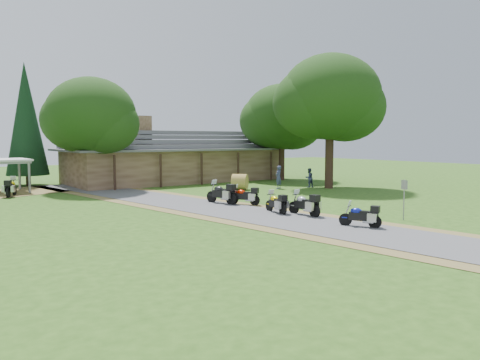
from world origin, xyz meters
TOP-DOWN VIEW (x-y plane):
  - ground at (0.00, 0.00)m, footprint 120.00×120.00m
  - driveway at (-0.50, 4.00)m, footprint 51.95×51.95m
  - lodge at (6.00, 24.00)m, footprint 21.40×9.40m
  - motorcycle_row_a at (1.33, -2.03)m, footprint 1.26×1.78m
  - motorcycle_row_b at (1.55, 1.88)m, footprint 0.69×1.96m
  - motorcycle_row_c at (0.90, 3.41)m, footprint 0.84×1.83m
  - motorcycle_row_d at (1.40, 7.00)m, footprint 1.44×1.84m
  - motorcycle_row_e at (0.54, 8.25)m, footprint 1.15×2.21m
  - motorcycle_carport_a at (-9.34, 20.14)m, footprint 1.43×2.09m
  - person_a at (9.26, 12.89)m, footprint 0.75×0.65m
  - person_b at (12.07, 12.23)m, footprint 0.55×0.41m
  - hay_bale at (6.26, 14.12)m, footprint 1.71×1.70m
  - sign_post at (4.59, -2.07)m, footprint 0.37×0.06m
  - oak_lodge_left at (-3.37, 20.60)m, footprint 6.95×6.95m
  - oak_lodge_right at (14.92, 18.98)m, footprint 7.49×7.49m
  - oak_driveway at (12.90, 10.76)m, footprint 8.19×8.19m
  - cedar_near at (-6.62, 27.77)m, footprint 3.53×3.53m

SIDE VIEW (x-z plane):
  - ground at x=0.00m, z-range 0.00..0.00m
  - driveway at x=-0.50m, z-range 0.00..0.00m
  - motorcycle_row_a at x=1.33m, z-range 0.00..1.17m
  - motorcycle_row_c at x=0.90m, z-range 0.00..1.21m
  - motorcycle_row_d at x=1.40m, z-range 0.00..1.23m
  - hay_bale at x=6.26m, z-range 0.00..1.26m
  - motorcycle_row_b at x=1.55m, z-range 0.00..1.33m
  - motorcycle_carport_a at x=-9.34m, z-range 0.00..1.37m
  - motorcycle_row_e at x=0.54m, z-range 0.00..1.44m
  - person_b at x=12.07m, z-range 0.00..1.89m
  - sign_post at x=4.59m, z-range 0.00..2.03m
  - person_a at x=9.26m, z-range 0.00..2.21m
  - lodge at x=6.00m, z-range 0.00..4.90m
  - oak_lodge_left at x=-3.37m, z-range 0.00..9.52m
  - oak_lodge_right at x=14.92m, z-range 0.00..10.07m
  - cedar_near at x=-6.62m, z-range 0.00..10.65m
  - oak_driveway at x=12.90m, z-range 0.00..12.02m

